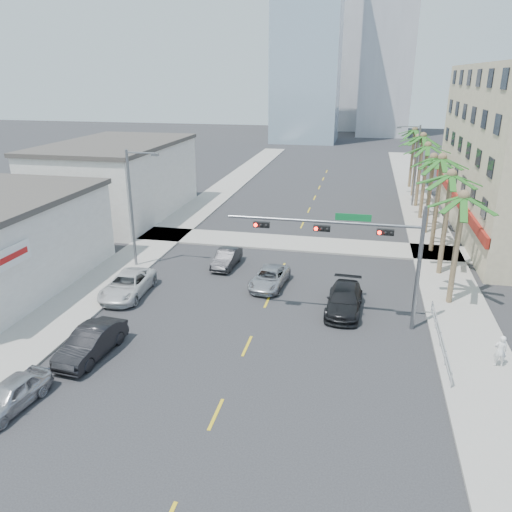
# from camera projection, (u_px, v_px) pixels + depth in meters

# --- Properties ---
(ground) EXTENTS (260.00, 260.00, 0.00)m
(ground) POSITION_uv_depth(u_px,v_px,m) (228.00, 388.00, 23.75)
(ground) COLOR #262628
(ground) RESTS_ON ground
(sidewalk_right) EXTENTS (4.00, 120.00, 0.15)m
(sidewalk_right) POSITION_uv_depth(u_px,v_px,m) (439.00, 261.00, 39.71)
(sidewalk_right) COLOR gray
(sidewalk_right) RESTS_ON ground
(sidewalk_left) EXTENTS (4.00, 120.00, 0.15)m
(sidewalk_left) POSITION_uv_depth(u_px,v_px,m) (157.00, 241.00, 44.47)
(sidewalk_left) COLOR gray
(sidewalk_left) RESTS_ON ground
(sidewalk_cross) EXTENTS (80.00, 4.00, 0.15)m
(sidewalk_cross) POSITION_uv_depth(u_px,v_px,m) (294.00, 243.00, 43.93)
(sidewalk_cross) COLOR gray
(sidewalk_cross) RESTS_ON ground
(building_left_far) EXTENTS (11.00, 18.00, 7.20)m
(building_left_far) POSITION_uv_depth(u_px,v_px,m) (118.00, 181.00, 52.11)
(building_left_far) COLOR beige
(building_left_far) RESTS_ON ground
(tower_far_left) EXTENTS (14.00, 14.00, 48.00)m
(tower_far_left) POSITION_uv_depth(u_px,v_px,m) (308.00, 24.00, 104.39)
(tower_far_left) COLOR #99B2C6
(tower_far_left) RESTS_ON ground
(tower_far_right) EXTENTS (12.00, 12.00, 60.00)m
(tower_far_right) POSITION_uv_depth(u_px,v_px,m) (392.00, 0.00, 112.74)
(tower_far_right) COLOR #ADADB2
(tower_far_right) RESTS_ON ground
(tower_far_center) EXTENTS (16.00, 16.00, 42.00)m
(tower_far_center) POSITION_uv_depth(u_px,v_px,m) (340.00, 47.00, 131.97)
(tower_far_center) COLOR #ADADB2
(tower_far_center) RESTS_ON ground
(traffic_signal_mast) EXTENTS (11.12, 0.54, 7.20)m
(traffic_signal_mast) POSITION_uv_depth(u_px,v_px,m) (362.00, 244.00, 28.17)
(traffic_signal_mast) COLOR slate
(traffic_signal_mast) RESTS_ON ground
(palm_tree_0) EXTENTS (4.80, 4.80, 7.80)m
(palm_tree_0) POSITION_uv_depth(u_px,v_px,m) (464.00, 197.00, 30.04)
(palm_tree_0) COLOR brown
(palm_tree_0) RESTS_ON ground
(palm_tree_1) EXTENTS (4.80, 4.80, 8.16)m
(palm_tree_1) POSITION_uv_depth(u_px,v_px,m) (452.00, 176.00, 34.70)
(palm_tree_1) COLOR brown
(palm_tree_1) RESTS_ON ground
(palm_tree_2) EXTENTS (4.80, 4.80, 8.52)m
(palm_tree_2) POSITION_uv_depth(u_px,v_px,m) (442.00, 159.00, 39.36)
(palm_tree_2) COLOR brown
(palm_tree_2) RESTS_ON ground
(palm_tree_3) EXTENTS (4.80, 4.80, 7.80)m
(palm_tree_3) POSITION_uv_depth(u_px,v_px,m) (434.00, 158.00, 44.37)
(palm_tree_3) COLOR brown
(palm_tree_3) RESTS_ON ground
(palm_tree_4) EXTENTS (4.80, 4.80, 8.16)m
(palm_tree_4) POSITION_uv_depth(u_px,v_px,m) (428.00, 146.00, 49.03)
(palm_tree_4) COLOR brown
(palm_tree_4) RESTS_ON ground
(palm_tree_5) EXTENTS (4.80, 4.80, 8.52)m
(palm_tree_5) POSITION_uv_depth(u_px,v_px,m) (423.00, 137.00, 53.68)
(palm_tree_5) COLOR brown
(palm_tree_5) RESTS_ON ground
(palm_tree_6) EXTENTS (4.80, 4.80, 7.80)m
(palm_tree_6) POSITION_uv_depth(u_px,v_px,m) (418.00, 138.00, 58.70)
(palm_tree_6) COLOR brown
(palm_tree_6) RESTS_ON ground
(palm_tree_7) EXTENTS (4.80, 4.80, 8.16)m
(palm_tree_7) POSITION_uv_depth(u_px,v_px,m) (415.00, 130.00, 63.36)
(palm_tree_7) COLOR brown
(palm_tree_7) RESTS_ON ground
(streetlight_left) EXTENTS (2.55, 0.25, 9.00)m
(streetlight_left) POSITION_uv_depth(u_px,v_px,m) (133.00, 203.00, 37.06)
(streetlight_left) COLOR slate
(streetlight_left) RESTS_ON ground
(streetlight_right) EXTENTS (2.55, 0.25, 9.00)m
(streetlight_right) POSITION_uv_depth(u_px,v_px,m) (415.00, 162.00, 54.73)
(streetlight_right) COLOR slate
(streetlight_right) RESTS_ON ground
(guardrail) EXTENTS (0.08, 8.08, 1.00)m
(guardrail) POSITION_uv_depth(u_px,v_px,m) (440.00, 337.00, 26.98)
(guardrail) COLOR silver
(guardrail) RESTS_ON ground
(car_parked_near) EXTENTS (2.09, 4.18, 1.37)m
(car_parked_near) POSITION_uv_depth(u_px,v_px,m) (11.00, 395.00, 22.11)
(car_parked_near) COLOR #ACACB0
(car_parked_near) RESTS_ON ground
(car_parked_mid) EXTENTS (2.07, 4.90, 1.57)m
(car_parked_mid) POSITION_uv_depth(u_px,v_px,m) (91.00, 343.00, 26.22)
(car_parked_mid) COLOR black
(car_parked_mid) RESTS_ON ground
(car_parked_far) EXTENTS (2.73, 5.48, 1.49)m
(car_parked_far) POSITION_uv_depth(u_px,v_px,m) (128.00, 285.00, 33.51)
(car_parked_far) COLOR silver
(car_parked_far) RESTS_ON ground
(car_lane_left) EXTENTS (1.61, 4.14, 1.34)m
(car_lane_left) POSITION_uv_depth(u_px,v_px,m) (227.00, 258.00, 38.61)
(car_lane_left) COLOR black
(car_lane_left) RESTS_ON ground
(car_lane_center) EXTENTS (2.56, 4.78, 1.28)m
(car_lane_center) POSITION_uv_depth(u_px,v_px,m) (269.00, 278.00, 34.96)
(car_lane_center) COLOR #B3B4B8
(car_lane_center) RESTS_ON ground
(car_lane_right) EXTENTS (2.32, 5.28, 1.51)m
(car_lane_right) POSITION_uv_depth(u_px,v_px,m) (344.00, 300.00, 31.27)
(car_lane_right) COLOR black
(car_lane_right) RESTS_ON ground
(pedestrian) EXTENTS (0.64, 0.43, 1.71)m
(pedestrian) POSITION_uv_depth(u_px,v_px,m) (500.00, 351.00, 25.01)
(pedestrian) COLOR white
(pedestrian) RESTS_ON sidewalk_right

